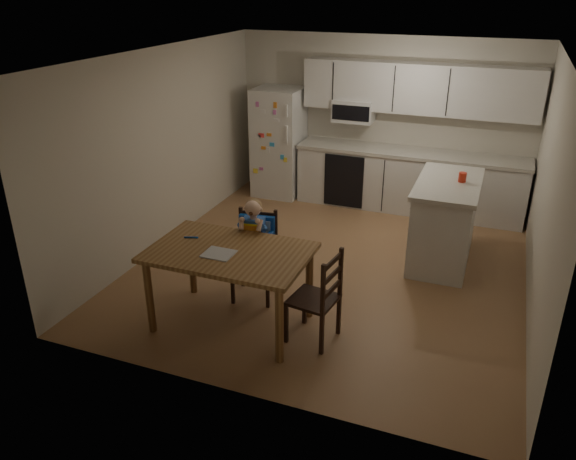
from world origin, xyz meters
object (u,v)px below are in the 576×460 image
(refrigerator, at_px, (279,142))
(red_cup, at_px, (462,177))
(kitchen_island, at_px, (444,221))
(chair_side, at_px, (322,293))
(dining_table, at_px, (230,261))
(chair_booster, at_px, (255,238))

(refrigerator, distance_m, red_cup, 3.26)
(red_cup, bearing_deg, kitchen_island, -160.81)
(red_cup, xyz_separation_m, chair_side, (-1.00, -2.24, -0.55))
(dining_table, xyz_separation_m, chair_side, (0.94, 0.04, -0.18))
(red_cup, height_order, dining_table, red_cup)
(dining_table, height_order, chair_booster, chair_booster)
(chair_booster, bearing_deg, chair_side, -40.26)
(dining_table, distance_m, chair_side, 0.96)
(dining_table, bearing_deg, red_cup, 49.58)
(kitchen_island, distance_m, dining_table, 2.87)
(refrigerator, bearing_deg, dining_table, -75.21)
(refrigerator, distance_m, chair_booster, 3.25)
(refrigerator, height_order, red_cup, refrigerator)
(kitchen_island, bearing_deg, red_cup, 19.19)
(red_cup, xyz_separation_m, chair_booster, (-1.95, -1.66, -0.40))
(red_cup, height_order, chair_side, red_cup)
(chair_side, bearing_deg, dining_table, -79.58)
(chair_booster, height_order, chair_side, chair_booster)
(chair_booster, bearing_deg, red_cup, 31.61)
(red_cup, bearing_deg, refrigerator, 153.88)
(kitchen_island, xyz_separation_m, dining_table, (-1.80, -2.23, 0.20))
(red_cup, relative_size, chair_side, 0.12)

